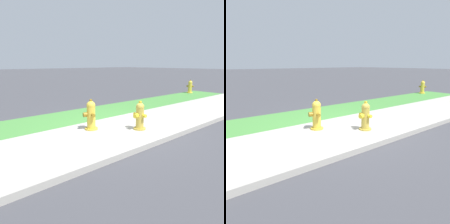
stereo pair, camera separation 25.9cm
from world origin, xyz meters
TOP-DOWN VIEW (x-y plane):
  - ground_plane at (0.00, 0.00)m, footprint 120.00×120.00m
  - sidewalk_pavement at (0.00, 0.00)m, footprint 18.00×2.34m
  - grass_verge at (0.00, 2.07)m, footprint 18.00×1.80m
  - street_curb at (0.00, -1.25)m, footprint 18.00×0.16m
  - fire_hydrant_by_grass_verge at (0.32, -0.31)m, footprint 0.37×0.39m
  - fire_hydrant_at_driveway at (-0.65, 0.52)m, footprint 0.39×0.41m
  - fire_hydrant_far_end at (7.85, 2.59)m, footprint 0.38×0.40m

SIDE VIEW (x-z plane):
  - ground_plane at x=0.00m, z-range 0.00..0.00m
  - grass_verge at x=0.00m, z-range 0.00..0.01m
  - sidewalk_pavement at x=0.00m, z-range 0.00..0.01m
  - street_curb at x=0.00m, z-range 0.00..0.12m
  - fire_hydrant_far_end at x=7.85m, z-range -0.02..0.74m
  - fire_hydrant_by_grass_verge at x=0.32m, z-range -0.01..0.75m
  - fire_hydrant_at_driveway at x=-0.65m, z-range -0.01..0.79m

